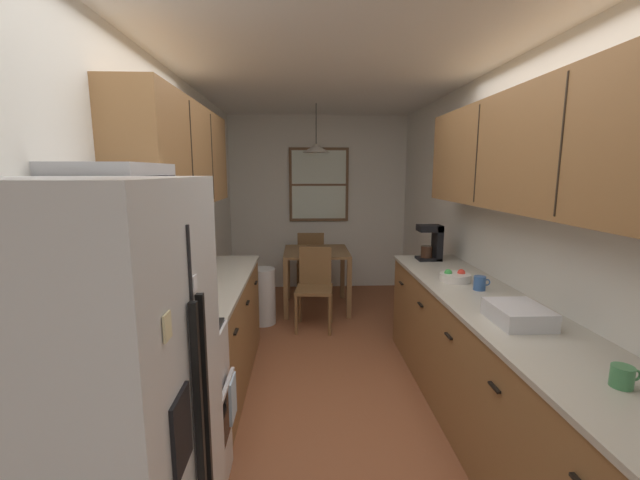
{
  "coord_description": "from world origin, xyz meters",
  "views": [
    {
      "loc": [
        -0.25,
        -2.4,
        1.74
      ],
      "look_at": [
        -0.09,
        1.17,
        1.14
      ],
      "focal_mm": 22.67,
      "sensor_mm": 36.0,
      "label": 1
    }
  ],
  "objects_px": {
    "dining_chair_far": "(311,259)",
    "dining_table": "(316,260)",
    "refrigerator": "(87,449)",
    "dish_rack": "(518,314)",
    "fruit_bowl": "(455,277)",
    "mug_by_coffeemaker": "(480,283)",
    "stove_range": "(158,422)",
    "microwave_over_range": "(117,197)",
    "mug_spare": "(622,377)",
    "storage_canister": "(177,297)",
    "dining_chair_near": "(315,284)",
    "trash_bin": "(263,296)",
    "coffee_maker": "(432,242)"
  },
  "relations": [
    {
      "from": "mug_by_coffeemaker",
      "to": "dish_rack",
      "type": "bearing_deg",
      "value": -95.65
    },
    {
      "from": "coffee_maker",
      "to": "microwave_over_range",
      "type": "bearing_deg",
      "value": -138.92
    },
    {
      "from": "dining_chair_near",
      "to": "dish_rack",
      "type": "bearing_deg",
      "value": -64.65
    },
    {
      "from": "dining_chair_near",
      "to": "mug_spare",
      "type": "height_order",
      "value": "mug_spare"
    },
    {
      "from": "coffee_maker",
      "to": "mug_by_coffeemaker",
      "type": "height_order",
      "value": "coffee_maker"
    },
    {
      "from": "refrigerator",
      "to": "storage_canister",
      "type": "height_order",
      "value": "refrigerator"
    },
    {
      "from": "mug_spare",
      "to": "dish_rack",
      "type": "relative_size",
      "value": 0.35
    },
    {
      "from": "microwave_over_range",
      "to": "refrigerator",
      "type": "bearing_deg",
      "value": -77.34
    },
    {
      "from": "refrigerator",
      "to": "fruit_bowl",
      "type": "xyz_separation_m",
      "value": [
        1.89,
        1.8,
        0.07
      ]
    },
    {
      "from": "refrigerator",
      "to": "coffee_maker",
      "type": "height_order",
      "value": "refrigerator"
    },
    {
      "from": "dining_chair_far",
      "to": "storage_canister",
      "type": "xyz_separation_m",
      "value": [
        -0.88,
        -3.28,
        0.5
      ]
    },
    {
      "from": "fruit_bowl",
      "to": "mug_spare",
      "type": "bearing_deg",
      "value": -87.33
    },
    {
      "from": "microwave_over_range",
      "to": "trash_bin",
      "type": "distance_m",
      "value": 2.91
    },
    {
      "from": "stove_range",
      "to": "microwave_over_range",
      "type": "distance_m",
      "value": 1.16
    },
    {
      "from": "mug_spare",
      "to": "dish_rack",
      "type": "xyz_separation_m",
      "value": [
        -0.05,
        0.69,
        0.01
      ]
    },
    {
      "from": "microwave_over_range",
      "to": "dining_table",
      "type": "bearing_deg",
      "value": 71.4
    },
    {
      "from": "trash_bin",
      "to": "refrigerator",
      "type": "bearing_deg",
      "value": -94.24
    },
    {
      "from": "dining_table",
      "to": "dining_chair_far",
      "type": "height_order",
      "value": "dining_chair_far"
    },
    {
      "from": "stove_range",
      "to": "trash_bin",
      "type": "xyz_separation_m",
      "value": [
        0.29,
        2.57,
        -0.15
      ]
    },
    {
      "from": "storage_canister",
      "to": "mug_by_coffeemaker",
      "type": "relative_size",
      "value": 1.66
    },
    {
      "from": "coffee_maker",
      "to": "trash_bin",
      "type": "bearing_deg",
      "value": 156.8
    },
    {
      "from": "dining_chair_near",
      "to": "coffee_maker",
      "type": "height_order",
      "value": "coffee_maker"
    },
    {
      "from": "dining_chair_near",
      "to": "mug_spare",
      "type": "bearing_deg",
      "value": -69.22
    },
    {
      "from": "dining_chair_far",
      "to": "fruit_bowl",
      "type": "xyz_separation_m",
      "value": [
        1.06,
        -2.66,
        0.44
      ]
    },
    {
      "from": "dining_chair_far",
      "to": "refrigerator",
      "type": "bearing_deg",
      "value": -100.45
    },
    {
      "from": "dish_rack",
      "to": "mug_spare",
      "type": "bearing_deg",
      "value": -86.02
    },
    {
      "from": "fruit_bowl",
      "to": "dish_rack",
      "type": "xyz_separation_m",
      "value": [
        0.03,
        -0.88,
        0.01
      ]
    },
    {
      "from": "refrigerator",
      "to": "dining_chair_near",
      "type": "distance_m",
      "value": 3.32
    },
    {
      "from": "dining_chair_far",
      "to": "mug_spare",
      "type": "xyz_separation_m",
      "value": [
        1.14,
        -4.23,
        0.44
      ]
    },
    {
      "from": "dining_table",
      "to": "fruit_bowl",
      "type": "xyz_separation_m",
      "value": [
        1.01,
        -2.02,
        0.31
      ]
    },
    {
      "from": "dining_chair_far",
      "to": "dining_table",
      "type": "bearing_deg",
      "value": -84.89
    },
    {
      "from": "trash_bin",
      "to": "microwave_over_range",
      "type": "bearing_deg",
      "value": -99.0
    },
    {
      "from": "storage_canister",
      "to": "dining_chair_far",
      "type": "bearing_deg",
      "value": 75.03
    },
    {
      "from": "coffee_maker",
      "to": "mug_by_coffeemaker",
      "type": "distance_m",
      "value": 1.02
    },
    {
      "from": "refrigerator",
      "to": "fruit_bowl",
      "type": "bearing_deg",
      "value": 43.65
    },
    {
      "from": "coffee_maker",
      "to": "mug_spare",
      "type": "distance_m",
      "value": 2.35
    },
    {
      "from": "mug_by_coffeemaker",
      "to": "dish_rack",
      "type": "relative_size",
      "value": 0.36
    },
    {
      "from": "refrigerator",
      "to": "dish_rack",
      "type": "xyz_separation_m",
      "value": [
        1.91,
        0.92,
        0.09
      ]
    },
    {
      "from": "refrigerator",
      "to": "trash_bin",
      "type": "distance_m",
      "value": 3.35
    },
    {
      "from": "dining_table",
      "to": "mug_spare",
      "type": "bearing_deg",
      "value": -73.26
    },
    {
      "from": "stove_range",
      "to": "dining_chair_far",
      "type": "relative_size",
      "value": 1.22
    },
    {
      "from": "dining_table",
      "to": "coffee_maker",
      "type": "bearing_deg",
      "value": -49.44
    },
    {
      "from": "dining_chair_far",
      "to": "coffee_maker",
      "type": "bearing_deg",
      "value": -59.08
    },
    {
      "from": "stove_range",
      "to": "mug_spare",
      "type": "bearing_deg",
      "value": -13.94
    },
    {
      "from": "dining_chair_near",
      "to": "trash_bin",
      "type": "xyz_separation_m",
      "value": [
        -0.59,
        0.11,
        -0.17
      ]
    },
    {
      "from": "trash_bin",
      "to": "storage_canister",
      "type": "bearing_deg",
      "value": -98.02
    },
    {
      "from": "refrigerator",
      "to": "fruit_bowl",
      "type": "distance_m",
      "value": 2.61
    },
    {
      "from": "dining_table",
      "to": "dish_rack",
      "type": "bearing_deg",
      "value": -70.42
    },
    {
      "from": "microwave_over_range",
      "to": "dish_rack",
      "type": "distance_m",
      "value": 2.19
    },
    {
      "from": "dining_chair_far",
      "to": "dish_rack",
      "type": "height_order",
      "value": "dish_rack"
    }
  ]
}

